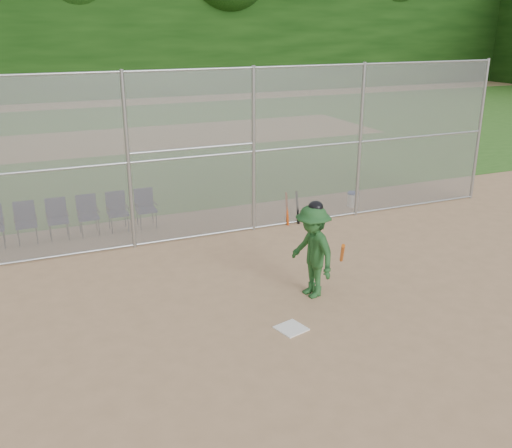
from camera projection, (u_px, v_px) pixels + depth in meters
name	position (u px, v px, depth m)	size (l,w,h in m)	color
ground	(314.00, 330.00, 9.64)	(100.00, 100.00, 0.00)	tan
grass_strip	(119.00, 140.00, 25.25)	(100.00, 100.00, 0.00)	#2F631D
dirt_patch_far	(119.00, 140.00, 25.25)	(24.00, 24.00, 0.00)	tan
backstop_fence	(214.00, 152.00, 13.29)	(16.09, 0.09, 4.00)	gray
treeline	(101.00, 9.00, 25.16)	(81.00, 60.00, 11.00)	black
home_plate	(291.00, 328.00, 9.68)	(0.45, 0.45, 0.02)	white
batter_at_plate	(312.00, 251.00, 10.60)	(1.00, 1.33, 1.88)	#205123
water_cooler	(353.00, 199.00, 16.10)	(0.33, 0.33, 0.42)	white
spare_bats	(292.00, 208.00, 14.63)	(0.36, 0.24, 0.85)	#D84C14
chair_3	(26.00, 223.00, 13.34)	(0.54, 0.52, 0.96)	#10183D
chair_4	(58.00, 220.00, 13.60)	(0.54, 0.52, 0.96)	#10183D
chair_5	(88.00, 216.00, 13.86)	(0.54, 0.52, 0.96)	#10183D
chair_6	(118.00, 212.00, 14.13)	(0.54, 0.52, 0.96)	#10183D
chair_7	(146.00, 209.00, 14.39)	(0.54, 0.52, 0.96)	#10183D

